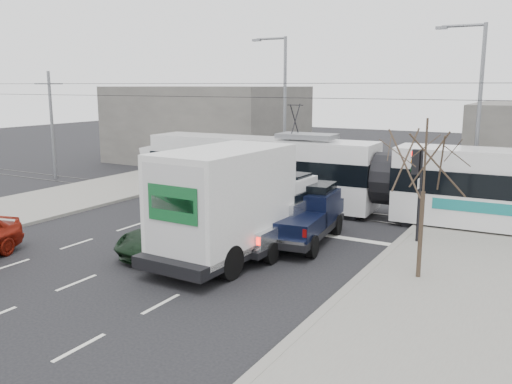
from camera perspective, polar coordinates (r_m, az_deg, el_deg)
The scene contains 14 objects.
ground at distance 19.14m, azimuth -8.16°, elevation -7.57°, with size 120.00×120.00×0.00m, color black.
sidewalk_right at distance 15.62m, azimuth 19.60°, elevation -12.26°, with size 6.00×60.00×0.15m, color gray.
rails at distance 27.40m, azimuth 4.76°, elevation -1.72°, with size 60.00×1.60×0.03m, color #33302D.
building_left at distance 44.26m, azimuth -5.12°, elevation 7.12°, with size 14.00×10.00×6.00m, color slate.
bare_tree at distance 17.28m, azimuth 17.36°, elevation 2.95°, with size 2.40×2.40×5.00m.
traffic_signal at distance 21.53m, azimuth 16.61°, elevation 1.70°, with size 0.44×0.44×3.60m.
street_lamp_near at distance 28.52m, azimuth 22.09°, elevation 8.37°, with size 2.38×0.25×9.00m.
street_lamp_far at distance 33.95m, azimuth 2.77°, elevation 9.49°, with size 2.38×0.25×9.00m.
catenary at distance 26.80m, azimuth 4.90°, elevation 6.37°, with size 60.00×0.20×7.00m.
tram at distance 25.63m, azimuth 13.39°, elevation 1.26°, with size 25.33×3.39×5.16m.
silver_pickup at distance 20.97m, azimuth 2.27°, elevation -2.90°, with size 2.06×5.63×2.04m.
box_truck at distance 19.38m, azimuth -2.20°, elevation -1.18°, with size 3.00×8.06×3.98m.
navy_pickup at distance 21.57m, azimuth 5.31°, elevation -2.30°, with size 2.54×5.48×2.23m.
green_car at distance 20.41m, azimuth -8.34°, elevation -4.32°, with size 2.32×5.03×1.40m, color black.
Camera 1 is at (11.24, -14.23, 6.12)m, focal length 38.00 mm.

